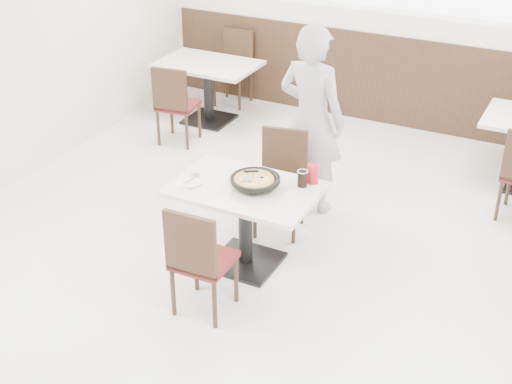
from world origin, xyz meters
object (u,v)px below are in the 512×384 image
at_px(chair_far, 279,185).
at_px(bg_chair_left_far, 233,69).
at_px(chair_near, 204,258).
at_px(side_plate, 191,183).
at_px(main_table, 246,226).
at_px(pizza_pan, 255,183).
at_px(cola_glass, 302,179).
at_px(pizza, 254,181).
at_px(red_cup, 313,174).
at_px(bg_table_left, 208,92).
at_px(diner_person, 311,120).
at_px(bg_chair_left_near, 178,103).

distance_m(chair_far, bg_chair_left_far, 3.23).
xyz_separation_m(chair_near, side_plate, (-0.43, 0.54, 0.28)).
bearing_deg(chair_near, main_table, 88.70).
height_order(main_table, side_plate, side_plate).
bearing_deg(pizza_pan, cola_glass, 30.00).
distance_m(pizza, red_cup, 0.49).
relative_size(main_table, pizza, 3.88).
relative_size(chair_near, red_cup, 5.94).
distance_m(pizza, bg_chair_left_far, 3.78).
bearing_deg(main_table, chair_far, 88.09).
distance_m(chair_near, cola_glass, 1.06).
bearing_deg(bg_table_left, side_plate, -62.14).
relative_size(chair_far, pizza, 3.07).
distance_m(chair_near, side_plate, 0.75).
bearing_deg(chair_far, main_table, 76.44).
bearing_deg(side_plate, pizza, 18.78).
height_order(chair_near, bg_chair_left_far, same).
distance_m(chair_near, bg_table_left, 3.79).
bearing_deg(bg_chair_left_far, bg_table_left, 87.96).
relative_size(main_table, pizza_pan, 3.48).
bearing_deg(pizza_pan, pizza, -104.72).
bearing_deg(bg_table_left, diner_person, -35.80).
distance_m(chair_near, bg_chair_left_near, 3.20).
bearing_deg(pizza_pan, main_table, -156.52).
xyz_separation_m(pizza, diner_person, (0.00, 1.17, 0.10)).
distance_m(main_table, red_cup, 0.72).
bearing_deg(pizza, red_cup, 38.28).
bearing_deg(cola_glass, diner_person, 109.15).
relative_size(cola_glass, bg_table_left, 0.11).
bearing_deg(pizza_pan, chair_far, 95.40).
distance_m(pizza, diner_person, 1.17).
distance_m(red_cup, diner_person, 0.95).
bearing_deg(side_plate, cola_glass, 24.29).
xyz_separation_m(main_table, side_plate, (-0.43, -0.15, 0.38)).
bearing_deg(cola_glass, main_table, -151.16).
height_order(chair_far, bg_chair_left_far, same).
bearing_deg(cola_glass, bg_chair_left_near, 143.78).
relative_size(pizza_pan, bg_chair_left_far, 0.36).
relative_size(diner_person, bg_chair_left_near, 1.92).
distance_m(main_table, pizza_pan, 0.43).
bearing_deg(pizza, side_plate, -161.22).
bearing_deg(bg_chair_left_near, chair_far, -41.45).
bearing_deg(diner_person, bg_chair_left_near, -14.51).
relative_size(pizza, side_plate, 1.77).
bearing_deg(red_cup, cola_glass, -116.97).
bearing_deg(chair_near, chair_far, 87.53).
height_order(pizza, side_plate, pizza).
xyz_separation_m(cola_glass, bg_table_left, (-2.28, 2.37, -0.44)).
height_order(chair_near, side_plate, chair_near).
xyz_separation_m(red_cup, bg_table_left, (-2.33, 2.27, -0.45)).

